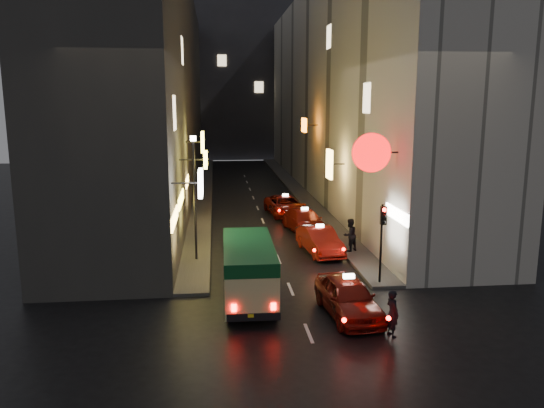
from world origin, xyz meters
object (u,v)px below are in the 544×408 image
object	(u,v)px
taxi_near	(348,294)
pedestrian_crossing	(393,310)
traffic_light	(383,227)
minibus	(249,265)
lamp_post	(195,190)

from	to	relation	value
taxi_near	pedestrian_crossing	world-z (taller)	pedestrian_crossing
pedestrian_crossing	traffic_light	bearing A→B (deg)	-28.39
traffic_light	taxi_near	bearing A→B (deg)	-126.26
minibus	traffic_light	size ratio (longest dim) A/B	1.62
lamp_post	minibus	bearing A→B (deg)	-68.05
pedestrian_crossing	lamp_post	xyz separation A→B (m)	(-7.03, 9.51, 2.78)
taxi_near	pedestrian_crossing	distance (m)	2.21
traffic_light	lamp_post	size ratio (longest dim) A/B	0.56
taxi_near	lamp_post	distance (m)	10.06
minibus	pedestrian_crossing	distance (m)	6.09
taxi_near	traffic_light	xyz separation A→B (m)	(2.24, 3.05, 1.83)
minibus	taxi_near	xyz separation A→B (m)	(3.66, -1.86, -0.68)
minibus	lamp_post	world-z (taller)	lamp_post
minibus	pedestrian_crossing	world-z (taller)	minibus
minibus	traffic_light	distance (m)	6.12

